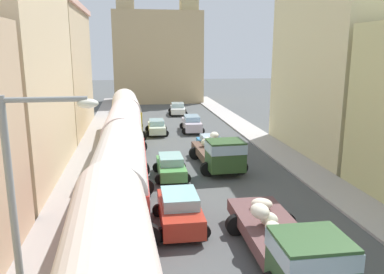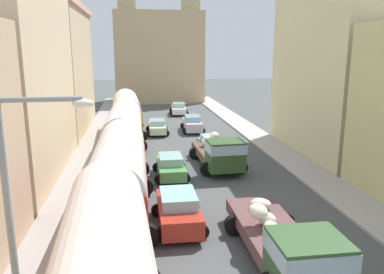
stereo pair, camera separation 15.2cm
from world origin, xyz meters
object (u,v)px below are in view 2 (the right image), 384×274
object	(u,v)px
parked_bus_1	(119,174)
cargo_truck_0	(287,244)
streetlamp_near	(23,223)
car_1	(192,123)
car_6	(157,127)
parked_bus_2	(124,132)
car_5	(171,166)
car_4	(178,210)
car_2	(179,109)
cargo_truck_1	(219,152)
car_0	(211,145)
parked_bus_3	(126,113)

from	to	relation	value
parked_bus_1	cargo_truck_0	size ratio (longest dim) A/B	1.24
cargo_truck_0	streetlamp_near	xyz separation A→B (m)	(-7.57, -3.50, 2.97)
car_1	car_6	size ratio (longest dim) A/B	1.16
parked_bus_2	car_5	size ratio (longest dim) A/B	2.45
car_1	parked_bus_1	bearing A→B (deg)	-108.05
car_6	car_4	bearing A→B (deg)	-90.65
car_5	parked_bus_1	bearing A→B (deg)	-116.81
car_5	car_6	xyz separation A→B (m)	(-0.08, 12.81, -0.01)
car_2	car_6	world-z (taller)	car_2
cargo_truck_1	car_4	size ratio (longest dim) A/B	1.65
streetlamp_near	car_0	bearing A→B (deg)	67.63
cargo_truck_1	streetlamp_near	xyz separation A→B (m)	(-7.86, -15.78, 2.93)
car_2	car_4	xyz separation A→B (m)	(-3.53, -30.84, 0.09)
car_0	car_4	world-z (taller)	car_4
car_6	parked_bus_3	bearing A→B (deg)	-169.51
car_4	car_6	size ratio (longest dim) A/B	1.06
cargo_truck_1	car_0	xyz separation A→B (m)	(0.22, 3.87, -0.46)
car_0	car_4	distance (m)	12.51
car_2	cargo_truck_0	bearing A→B (deg)	-90.28
cargo_truck_0	car_2	world-z (taller)	cargo_truck_0
parked_bus_3	car_0	distance (m)	9.87
cargo_truck_0	car_1	size ratio (longest dim) A/B	1.70
car_4	streetlamp_near	xyz separation A→B (m)	(-4.22, -7.75, 3.31)
car_2	car_6	size ratio (longest dim) A/B	1.12
cargo_truck_0	car_4	world-z (taller)	cargo_truck_0
parked_bus_1	cargo_truck_0	distance (m)	8.15
cargo_truck_0	car_5	world-z (taller)	cargo_truck_0
car_0	streetlamp_near	xyz separation A→B (m)	(-8.09, -19.65, 3.39)
parked_bus_2	car_1	distance (m)	12.17
car_0	car_1	world-z (taller)	car_1
parked_bus_3	car_6	world-z (taller)	parked_bus_3
cargo_truck_0	parked_bus_2	bearing A→B (deg)	112.32
parked_bus_1	cargo_truck_1	world-z (taller)	parked_bus_1
car_1	cargo_truck_0	bearing A→B (deg)	-90.81
cargo_truck_1	car_1	world-z (taller)	cargo_truck_1
cargo_truck_1	car_6	world-z (taller)	cargo_truck_1
parked_bus_2	cargo_truck_0	world-z (taller)	parked_bus_2
car_0	car_4	size ratio (longest dim) A/B	0.98
parked_bus_1	car_4	world-z (taller)	parked_bus_1
car_1	car_5	bearing A→B (deg)	-104.07
parked_bus_1	car_0	size ratio (longest dim) A/B	2.34
cargo_truck_0	parked_bus_3	bearing A→B (deg)	104.21
parked_bus_2	car_1	world-z (taller)	parked_bus_2
parked_bus_3	streetlamp_near	size ratio (longest dim) A/B	1.21
cargo_truck_1	car_5	bearing A→B (deg)	-161.82
streetlamp_near	car_4	bearing A→B (deg)	61.43
parked_bus_3	car_4	size ratio (longest dim) A/B	2.08
cargo_truck_1	parked_bus_3	bearing A→B (deg)	119.10
parked_bus_1	car_2	size ratio (longest dim) A/B	2.18
cargo_truck_1	streetlamp_near	size ratio (longest dim) A/B	0.96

